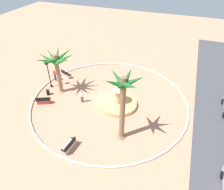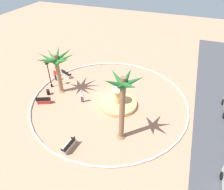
% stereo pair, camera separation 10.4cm
% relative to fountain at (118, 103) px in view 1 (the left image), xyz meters
% --- Properties ---
extents(ground_plane, '(80.00, 80.00, 0.00)m').
position_rel_fountain_xyz_m(ground_plane, '(-0.51, -1.25, -0.32)').
color(ground_plane, tan).
extents(plaza_curb, '(18.42, 18.42, 0.20)m').
position_rel_fountain_xyz_m(plaza_curb, '(-0.51, -1.25, -0.22)').
color(plaza_curb, silver).
rests_on(plaza_curb, ground).
extents(fountain, '(4.33, 4.33, 2.26)m').
position_rel_fountain_xyz_m(fountain, '(0.00, 0.00, 0.00)').
color(fountain, tan).
rests_on(fountain, ground).
extents(palm_tree_near_fountain, '(3.43, 3.27, 7.06)m').
position_rel_fountain_xyz_m(palm_tree_near_fountain, '(4.41, 1.87, 4.66)').
color(palm_tree_near_fountain, brown).
rests_on(palm_tree_near_fountain, ground).
extents(palm_tree_by_curb, '(4.62, 4.52, 5.36)m').
position_rel_fountain_xyz_m(palm_tree_by_curb, '(-0.06, -7.60, 3.73)').
color(palm_tree_by_curb, '#8E6B4C').
rests_on(palm_tree_by_curb, ground).
extents(bench_east, '(1.12, 1.66, 1.00)m').
position_rel_fountain_xyz_m(bench_east, '(2.74, -8.24, 0.03)').
color(bench_east, '#B73D33').
rests_on(bench_east, ground).
extents(bench_west, '(1.03, 1.67, 1.00)m').
position_rel_fountain_xyz_m(bench_west, '(-3.35, -8.84, 0.03)').
color(bench_west, beige).
rests_on(bench_west, ground).
extents(bench_north, '(1.65, 0.68, 1.00)m').
position_rel_fountain_xyz_m(bench_north, '(7.45, -2.13, 0.03)').
color(bench_north, beige).
rests_on(bench_north, ground).
extents(lamppost, '(0.32, 0.32, 3.90)m').
position_rel_fountain_xyz_m(lamppost, '(-0.50, -9.40, 1.97)').
color(lamppost, black).
rests_on(lamppost, ground).
extents(trash_bin, '(0.46, 0.46, 0.73)m').
position_rel_fountain_xyz_m(trash_bin, '(1.10, -8.78, 0.07)').
color(trash_bin, black).
rests_on(trash_bin, ground).
extents(person_cyclist_helmet, '(0.27, 0.52, 1.66)m').
position_rel_fountain_xyz_m(person_cyclist_helmet, '(-2.03, -9.75, 0.61)').
color(person_cyclist_helmet, '#33333D').
rests_on(person_cyclist_helmet, ground).
extents(person_cyclist_photo, '(0.27, 0.52, 1.67)m').
position_rel_fountain_xyz_m(person_cyclist_photo, '(0.94, -4.12, 0.61)').
color(person_cyclist_photo, '#33333D').
rests_on(person_cyclist_photo, ground).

